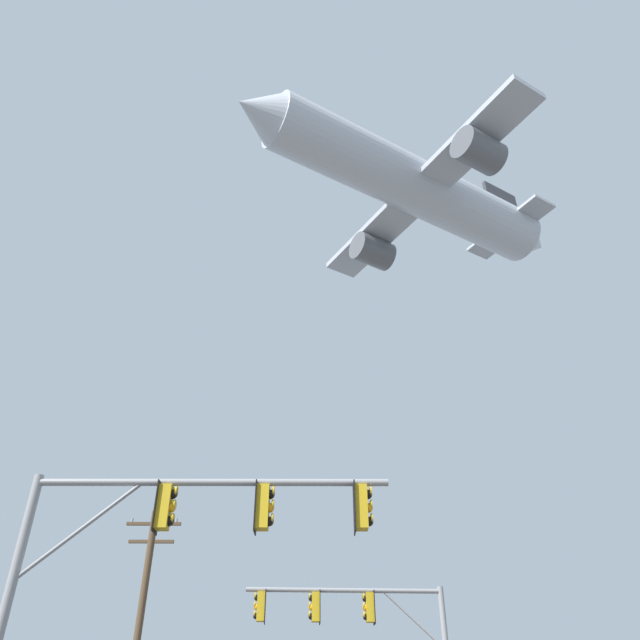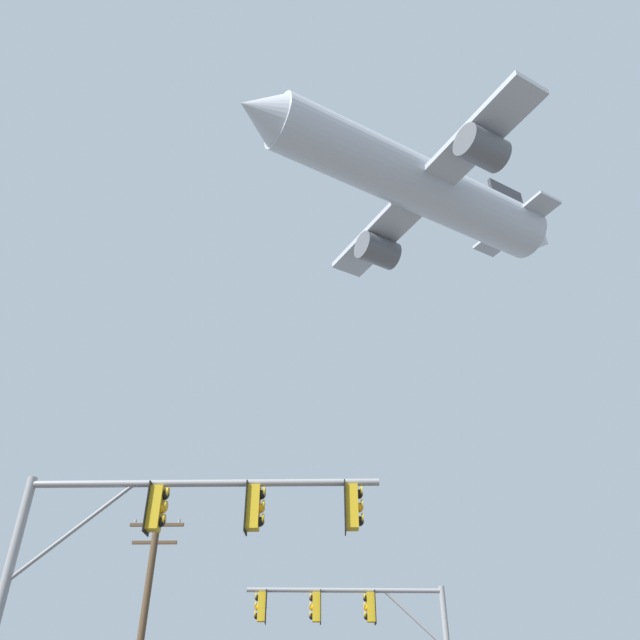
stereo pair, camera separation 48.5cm
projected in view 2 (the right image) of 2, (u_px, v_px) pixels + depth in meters
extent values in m
cylinder|color=gray|center=(204.00, 483.00, 13.11)|extent=(7.44, 0.20, 0.15)
cylinder|color=gray|center=(73.00, 531.00, 12.62)|extent=(2.29, 0.10, 2.02)
cube|color=gold|center=(352.00, 507.00, 12.77)|extent=(0.26, 0.32, 0.90)
cylinder|color=gold|center=(351.00, 483.00, 13.05)|extent=(0.05, 0.05, 0.12)
cube|color=black|center=(345.00, 507.00, 12.77)|extent=(0.03, 0.46, 1.04)
sphere|color=black|center=(358.00, 494.00, 12.92)|extent=(0.20, 0.20, 0.20)
cylinder|color=gold|center=(361.00, 491.00, 12.95)|extent=(0.04, 0.21, 0.21)
sphere|color=orange|center=(359.00, 508.00, 12.76)|extent=(0.20, 0.20, 0.20)
cylinder|color=gold|center=(362.00, 505.00, 12.80)|extent=(0.04, 0.21, 0.21)
sphere|color=black|center=(359.00, 521.00, 12.61)|extent=(0.20, 0.20, 0.20)
cylinder|color=gold|center=(362.00, 518.00, 12.64)|extent=(0.04, 0.21, 0.21)
cube|color=gold|center=(253.00, 508.00, 12.81)|extent=(0.26, 0.32, 0.90)
cylinder|color=gold|center=(255.00, 484.00, 13.09)|extent=(0.05, 0.05, 0.12)
cube|color=black|center=(247.00, 508.00, 12.81)|extent=(0.03, 0.46, 1.04)
sphere|color=black|center=(261.00, 495.00, 12.95)|extent=(0.20, 0.20, 0.20)
cylinder|color=gold|center=(264.00, 492.00, 12.98)|extent=(0.04, 0.21, 0.21)
sphere|color=orange|center=(260.00, 508.00, 12.80)|extent=(0.20, 0.20, 0.20)
cylinder|color=gold|center=(264.00, 505.00, 12.83)|extent=(0.04, 0.21, 0.21)
sphere|color=black|center=(260.00, 522.00, 12.64)|extent=(0.20, 0.20, 0.20)
cylinder|color=gold|center=(263.00, 519.00, 12.68)|extent=(0.04, 0.21, 0.21)
cube|color=gold|center=(156.00, 508.00, 12.84)|extent=(0.26, 0.32, 0.90)
cylinder|color=gold|center=(159.00, 484.00, 13.12)|extent=(0.05, 0.05, 0.12)
cube|color=black|center=(149.00, 508.00, 12.84)|extent=(0.03, 0.46, 1.04)
sphere|color=black|center=(164.00, 495.00, 12.99)|extent=(0.20, 0.20, 0.20)
cylinder|color=gold|center=(168.00, 493.00, 13.02)|extent=(0.04, 0.21, 0.21)
sphere|color=orange|center=(162.00, 509.00, 12.83)|extent=(0.20, 0.20, 0.20)
cylinder|color=gold|center=(166.00, 506.00, 12.86)|extent=(0.04, 0.21, 0.21)
sphere|color=black|center=(161.00, 522.00, 12.68)|extent=(0.20, 0.20, 0.20)
cylinder|color=gold|center=(164.00, 519.00, 12.71)|extent=(0.04, 0.21, 0.21)
cylinder|color=gray|center=(345.00, 590.00, 20.91)|extent=(6.64, 0.44, 0.15)
cylinder|color=gray|center=(415.00, 620.00, 20.48)|extent=(2.05, 0.17, 1.85)
cube|color=gold|center=(262.00, 607.00, 20.55)|extent=(0.27, 0.33, 0.90)
cylinder|color=gold|center=(263.00, 590.00, 20.83)|extent=(0.05, 0.05, 0.12)
cube|color=black|center=(266.00, 607.00, 20.55)|extent=(0.04, 0.46, 1.04)
sphere|color=black|center=(258.00, 598.00, 20.69)|extent=(0.20, 0.20, 0.20)
cylinder|color=gold|center=(256.00, 596.00, 20.72)|extent=(0.05, 0.21, 0.21)
sphere|color=orange|center=(257.00, 607.00, 20.54)|extent=(0.20, 0.20, 0.20)
cylinder|color=gold|center=(256.00, 605.00, 20.57)|extent=(0.05, 0.21, 0.21)
sphere|color=black|center=(257.00, 616.00, 20.38)|extent=(0.20, 0.20, 0.20)
cylinder|color=gold|center=(255.00, 614.00, 20.41)|extent=(0.05, 0.21, 0.21)
cube|color=gold|center=(316.00, 607.00, 20.59)|extent=(0.27, 0.33, 0.90)
cylinder|color=gold|center=(316.00, 591.00, 20.87)|extent=(0.05, 0.05, 0.12)
cube|color=black|center=(321.00, 607.00, 20.60)|extent=(0.04, 0.46, 1.04)
sphere|color=black|center=(312.00, 598.00, 20.74)|extent=(0.20, 0.20, 0.20)
cylinder|color=gold|center=(310.00, 596.00, 20.77)|extent=(0.05, 0.21, 0.21)
sphere|color=orange|center=(312.00, 607.00, 20.59)|extent=(0.20, 0.20, 0.20)
cylinder|color=gold|center=(310.00, 605.00, 20.62)|extent=(0.05, 0.21, 0.21)
sphere|color=black|center=(312.00, 617.00, 20.43)|extent=(0.20, 0.20, 0.20)
cylinder|color=gold|center=(310.00, 615.00, 20.46)|extent=(0.05, 0.21, 0.21)
cube|color=gold|center=(371.00, 607.00, 20.64)|extent=(0.27, 0.33, 0.90)
cylinder|color=gold|center=(370.00, 591.00, 20.92)|extent=(0.05, 0.05, 0.12)
cube|color=black|center=(375.00, 607.00, 20.65)|extent=(0.04, 0.46, 1.04)
sphere|color=black|center=(366.00, 599.00, 20.79)|extent=(0.20, 0.20, 0.20)
cylinder|color=gold|center=(364.00, 597.00, 20.82)|extent=(0.05, 0.21, 0.21)
sphere|color=orange|center=(366.00, 608.00, 20.63)|extent=(0.20, 0.20, 0.20)
cylinder|color=gold|center=(364.00, 606.00, 20.66)|extent=(0.05, 0.21, 0.21)
sphere|color=black|center=(367.00, 617.00, 20.48)|extent=(0.20, 0.20, 0.20)
cylinder|color=gold|center=(365.00, 615.00, 20.51)|extent=(0.05, 0.21, 0.21)
cylinder|color=brown|center=(142.00, 632.00, 22.94)|extent=(0.28, 0.28, 8.88)
cube|color=brown|center=(157.00, 525.00, 25.10)|extent=(2.20, 0.12, 0.12)
cube|color=brown|center=(154.00, 543.00, 24.72)|extent=(1.80, 0.12, 0.12)
cylinder|color=gray|center=(135.00, 522.00, 25.18)|extent=(0.10, 0.10, 0.18)
cylinder|color=gray|center=(179.00, 522.00, 25.16)|extent=(0.10, 0.10, 0.18)
cylinder|color=#B7BCC6|center=(416.00, 183.00, 47.75)|extent=(22.77, 15.91, 4.26)
cone|color=#B7BCC6|center=(260.00, 112.00, 42.19)|extent=(4.59, 4.97, 4.05)
cone|color=#B7BCC6|center=(537.00, 239.00, 53.26)|extent=(4.14, 4.47, 3.62)
cube|color=#A8ADB7|center=(423.00, 192.00, 47.68)|extent=(14.08, 20.95, 0.48)
cylinder|color=#595B60|center=(482.00, 148.00, 42.39)|extent=(3.97, 3.69, 2.40)
cylinder|color=#595B60|center=(378.00, 251.00, 51.56)|extent=(3.97, 3.69, 2.40)
cube|color=#333338|center=(509.00, 208.00, 53.41)|extent=(3.37, 2.18, 5.06)
cube|color=#A8ADB7|center=(515.00, 226.00, 52.42)|extent=(6.14, 8.09, 0.27)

